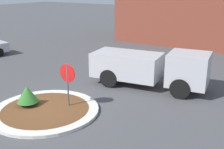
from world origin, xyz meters
name	(u,v)px	position (x,y,z in m)	size (l,w,h in m)	color
ground_plane	(46,112)	(0.00, 0.00, 0.00)	(120.00, 120.00, 0.00)	#474749
traffic_island	(46,110)	(0.00, 0.00, 0.06)	(4.65, 4.65, 0.13)	beige
stop_sign	(67,78)	(0.63, 0.82, 1.45)	(0.82, 0.07, 2.08)	#4C4C51
island_shrub	(27,94)	(-0.96, -0.10, 0.66)	(0.97, 0.97, 0.90)	brown
utility_truck	(150,67)	(2.51, 5.23, 1.13)	(6.33, 2.74, 2.08)	#B2B2B7
storefront_building	(185,3)	(-0.12, 18.40, 3.65)	(11.67, 6.07, 7.29)	brown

